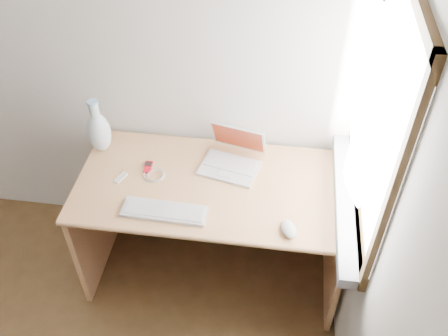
# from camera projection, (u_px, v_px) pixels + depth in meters

# --- Properties ---
(back_wall) EXTENTS (3.50, 0.04, 2.60)m
(back_wall) POSITION_uv_depth(u_px,v_px,m) (20.00, 33.00, 2.52)
(back_wall) COLOR silver
(back_wall) RESTS_ON floor
(window) EXTENTS (0.11, 0.99, 1.10)m
(window) POSITION_uv_depth(u_px,v_px,m) (372.00, 119.00, 2.04)
(window) COLOR white
(window) RESTS_ON right_wall
(desk) EXTENTS (1.38, 0.69, 0.73)m
(desk) POSITION_uv_depth(u_px,v_px,m) (215.00, 200.00, 2.74)
(desk) COLOR tan
(desk) RESTS_ON floor
(laptop) EXTENTS (0.33, 0.31, 0.20)m
(laptop) POSITION_uv_depth(u_px,v_px,m) (230.00, 157.00, 2.61)
(laptop) COLOR silver
(laptop) RESTS_ON desk
(external_keyboard) EXTENTS (0.42, 0.14, 0.02)m
(external_keyboard) POSITION_uv_depth(u_px,v_px,m) (165.00, 211.00, 2.39)
(external_keyboard) COLOR silver
(external_keyboard) RESTS_ON desk
(mouse) EXTENTS (0.10, 0.13, 0.04)m
(mouse) POSITION_uv_depth(u_px,v_px,m) (289.00, 229.00, 2.29)
(mouse) COLOR silver
(mouse) RESTS_ON desk
(ipod) EXTENTS (0.05, 0.09, 0.01)m
(ipod) POSITION_uv_depth(u_px,v_px,m) (148.00, 167.00, 2.62)
(ipod) COLOR red
(ipod) RESTS_ON desk
(cable_coil) EXTENTS (0.13, 0.13, 0.01)m
(cable_coil) POSITION_uv_depth(u_px,v_px,m) (154.00, 175.00, 2.58)
(cable_coil) COLOR silver
(cable_coil) RESTS_ON desk
(remote) EXTENTS (0.06, 0.09, 0.01)m
(remote) POSITION_uv_depth(u_px,v_px,m) (121.00, 178.00, 2.56)
(remote) COLOR silver
(remote) RESTS_ON desk
(vase) EXTENTS (0.13, 0.13, 0.32)m
(vase) POSITION_uv_depth(u_px,v_px,m) (99.00, 131.00, 2.64)
(vase) COLOR silver
(vase) RESTS_ON desk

